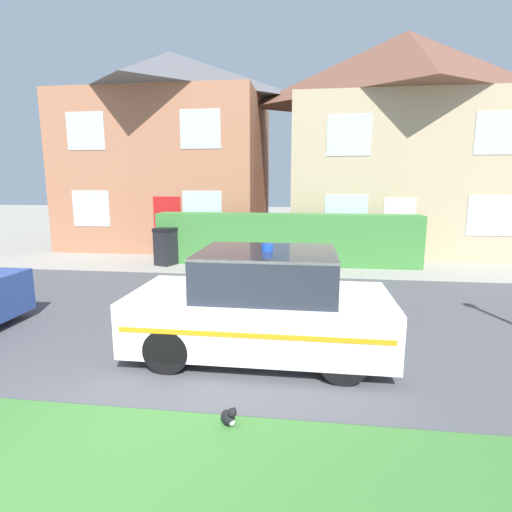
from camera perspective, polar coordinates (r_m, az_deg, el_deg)
ground_plane at (r=4.55m, az=-22.28°, el=-25.01°), size 80.00×80.00×0.00m
road_strip at (r=8.09m, az=-7.29°, el=-8.22°), size 28.00×6.78×0.01m
lawn_verge at (r=4.50m, az=-22.70°, el=-25.38°), size 28.00×1.81×0.01m
garden_hedge at (r=12.77m, az=4.29°, el=2.41°), size 8.30×0.87×1.61m
police_car at (r=6.01m, az=0.85°, el=-7.11°), size 3.82×1.78×1.70m
cat at (r=4.64m, az=-3.87°, el=-21.97°), size 0.23×0.28×0.24m
house_left at (r=17.94m, az=-11.77°, el=14.77°), size 7.93×6.76×7.86m
house_right at (r=16.93m, az=20.07°, el=15.07°), size 8.62×6.09×8.09m
wheelie_bin at (r=12.97m, az=-12.75°, el=1.37°), size 0.73×0.78×1.18m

